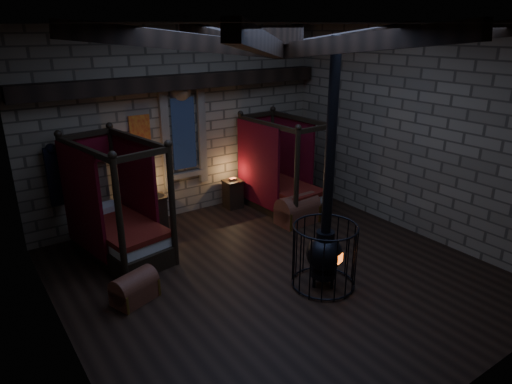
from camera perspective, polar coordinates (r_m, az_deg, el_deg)
room at (r=7.25m, az=2.50°, el=16.66°), size 7.02×7.02×4.29m
bed_left at (r=9.11m, az=-16.82°, el=-4.21°), size 1.48×2.31×2.25m
bed_right at (r=10.91m, az=3.08°, el=0.63°), size 1.22×2.15×2.19m
trunk_left at (r=7.70m, az=-14.93°, el=-11.53°), size 0.80×0.65×0.51m
trunk_right at (r=10.22m, az=5.20°, el=-2.29°), size 0.92×0.60×0.67m
nightstand_left at (r=10.14m, az=-12.41°, el=-2.38°), size 0.50×0.49×0.89m
nightstand_right at (r=11.02m, az=-2.90°, el=-0.21°), size 0.44×0.42×0.75m
stove at (r=7.73m, az=8.57°, el=-7.29°), size 1.08×1.08×4.05m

